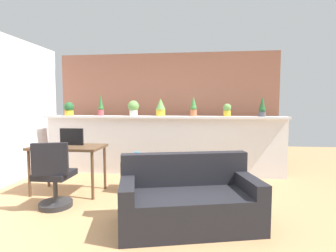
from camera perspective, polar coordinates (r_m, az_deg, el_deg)
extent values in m
plane|color=tan|center=(3.44, -6.28, -19.22)|extent=(12.00, 12.00, 0.00)
cube|color=silver|center=(5.18, -1.28, -4.50)|extent=(4.72, 0.16, 1.14)
cube|color=silver|center=(5.08, -1.35, 1.99)|extent=(4.72, 0.35, 0.04)
cube|color=#935B47|center=(5.71, -0.43, 3.23)|extent=(4.72, 0.10, 2.50)
cylinder|color=gold|center=(5.63, -20.85, 2.67)|extent=(0.17, 0.17, 0.10)
sphere|color=#235B2D|center=(5.63, -20.89, 3.94)|extent=(0.20, 0.20, 0.20)
cylinder|color=#B7474C|center=(5.44, -14.46, 2.85)|extent=(0.11, 0.11, 0.12)
sphere|color=#2D7033|center=(5.43, -14.48, 3.80)|extent=(0.10, 0.10, 0.10)
cone|color=#2D7033|center=(5.43, -14.51, 5.37)|extent=(0.09, 0.09, 0.26)
cylinder|color=silver|center=(5.17, -7.57, 2.82)|extent=(0.16, 0.16, 0.11)
sphere|color=#669E4C|center=(5.17, -7.59, 4.34)|extent=(0.22, 0.22, 0.22)
cylinder|color=gold|center=(5.10, -1.64, 2.93)|extent=(0.18, 0.18, 0.13)
cone|color=#669E4C|center=(5.10, -1.64, 4.84)|extent=(0.20, 0.20, 0.22)
cylinder|color=#C66B42|center=(5.03, 5.60, 2.87)|extent=(0.12, 0.12, 0.12)
sphere|color=#3D843D|center=(5.03, 5.61, 3.99)|extent=(0.12, 0.12, 0.12)
cone|color=#3D843D|center=(5.03, 5.62, 5.40)|extent=(0.10, 0.10, 0.20)
cylinder|color=gold|center=(5.07, 12.80, 2.70)|extent=(0.13, 0.13, 0.11)
sphere|color=#669E4C|center=(5.07, 12.83, 3.95)|extent=(0.15, 0.15, 0.15)
cylinder|color=#4C4C51|center=(5.16, 19.91, 2.49)|extent=(0.13, 0.13, 0.09)
sphere|color=#235B2D|center=(5.16, 19.94, 3.41)|extent=(0.12, 0.12, 0.12)
cone|color=#235B2D|center=(5.16, 19.98, 4.89)|extent=(0.10, 0.10, 0.22)
cylinder|color=brown|center=(4.51, -28.13, -9.18)|extent=(0.04, 0.04, 0.71)
cylinder|color=brown|center=(4.03, -16.22, -10.42)|extent=(0.04, 0.04, 0.71)
cylinder|color=brown|center=(4.92, -24.76, -7.95)|extent=(0.04, 0.04, 0.71)
cylinder|color=brown|center=(4.48, -13.69, -8.85)|extent=(0.04, 0.04, 0.71)
cube|color=brown|center=(4.39, -21.07, -4.33)|extent=(1.10, 0.60, 0.04)
cube|color=black|center=(4.43, -20.35, -2.21)|extent=(0.38, 0.04, 0.27)
cylinder|color=#262628|center=(4.02, -23.35, -15.48)|extent=(0.44, 0.44, 0.07)
cylinder|color=#333333|center=(3.95, -23.45, -12.68)|extent=(0.06, 0.06, 0.34)
cube|color=black|center=(3.90, -23.55, -9.73)|extent=(0.44, 0.44, 0.08)
cube|color=black|center=(3.66, -24.45, -6.65)|extent=(0.44, 0.18, 0.42)
cube|color=#4C4238|center=(4.33, -7.01, -10.67)|extent=(0.40, 0.40, 0.50)
cube|color=black|center=(4.15, -7.65, -11.34)|extent=(0.28, 0.04, 0.28)
cylinder|color=teal|center=(4.25, -6.78, -6.56)|extent=(0.10, 0.10, 0.14)
cube|color=black|center=(3.12, 4.75, -17.78)|extent=(1.70, 1.12, 0.40)
cube|color=black|center=(3.28, 3.69, -9.32)|extent=(1.55, 0.54, 0.40)
cube|color=black|center=(2.97, -8.92, -13.28)|extent=(0.34, 0.78, 0.16)
cube|color=black|center=(3.24, 17.24, -11.89)|extent=(0.34, 0.78, 0.16)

